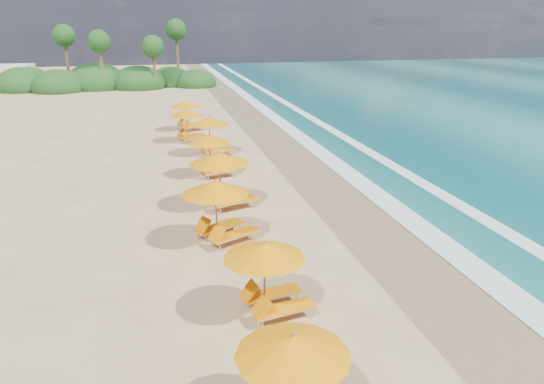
% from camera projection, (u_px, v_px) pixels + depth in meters
% --- Properties ---
extents(ground, '(160.00, 160.00, 0.00)m').
position_uv_depth(ground, '(272.00, 219.00, 20.25)').
color(ground, tan).
rests_on(ground, ground).
extents(wet_sand, '(4.00, 160.00, 0.01)m').
position_uv_depth(wet_sand, '(362.00, 211.00, 21.13)').
color(wet_sand, '#877250').
rests_on(wet_sand, ground).
extents(surf_foam, '(4.00, 160.00, 0.01)m').
position_uv_depth(surf_foam, '(419.00, 206.00, 21.72)').
color(surf_foam, white).
rests_on(surf_foam, ground).
extents(station_2, '(2.68, 2.54, 2.26)m').
position_uv_depth(station_2, '(301.00, 377.00, 9.43)').
color(station_2, olive).
rests_on(station_2, ground).
extents(station_3, '(2.70, 2.58, 2.26)m').
position_uv_depth(station_3, '(270.00, 273.00, 13.33)').
color(station_3, olive).
rests_on(station_3, ground).
extents(station_4, '(3.24, 3.24, 2.46)m').
position_uv_depth(station_4, '(221.00, 207.00, 17.78)').
color(station_4, olive).
rests_on(station_4, ground).
extents(station_5, '(3.28, 3.20, 2.58)m').
position_uv_depth(station_5, '(224.00, 176.00, 21.14)').
color(station_5, olive).
rests_on(station_5, ground).
extents(station_6, '(2.79, 2.68, 2.29)m').
position_uv_depth(station_6, '(213.00, 152.00, 25.56)').
color(station_6, olive).
rests_on(station_6, ground).
extents(station_7, '(2.94, 2.82, 2.41)m').
position_uv_depth(station_7, '(213.00, 133.00, 29.69)').
color(station_7, olive).
rests_on(station_7, ground).
extents(station_8, '(2.88, 2.81, 2.28)m').
position_uv_depth(station_8, '(189.00, 123.00, 32.95)').
color(station_8, olive).
rests_on(station_8, ground).
extents(station_9, '(2.98, 2.94, 2.29)m').
position_uv_depth(station_9, '(188.00, 113.00, 36.50)').
color(station_9, olive).
rests_on(station_9, ground).
extents(treeline, '(25.80, 8.80, 9.74)m').
position_uv_depth(treeline, '(105.00, 80.00, 59.56)').
color(treeline, '#163D14').
rests_on(treeline, ground).
extents(beach_building, '(7.00, 5.00, 2.80)m').
position_uv_depth(beach_building, '(1.00, 77.00, 59.06)').
color(beach_building, beige).
rests_on(beach_building, ground).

